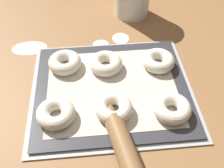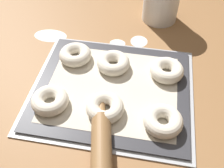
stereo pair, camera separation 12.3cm
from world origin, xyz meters
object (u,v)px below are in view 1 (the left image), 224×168
bagel_front_center (114,108)px  bagel_front_right (172,108)px  bagel_back_center (106,63)px  bagel_back_left (65,62)px  bagel_back_right (158,61)px  bagel_front_left (56,113)px  baking_tray (112,90)px

bagel_front_center → bagel_front_right: bearing=-6.0°
bagel_back_center → bagel_back_left: bearing=172.6°
bagel_back_right → bagel_front_left: bearing=-150.9°
baking_tray → bagel_front_right: size_ratio=4.61×
bagel_back_center → bagel_front_right: bearing=-49.4°
bagel_back_left → bagel_back_right: 0.27m
baking_tray → bagel_back_left: (-0.13, 0.09, 0.02)m
bagel_front_right → bagel_back_center: bearing=130.6°
baking_tray → bagel_back_right: bearing=28.5°
bagel_back_left → bagel_back_center: size_ratio=1.00×
baking_tray → bagel_back_center: (-0.01, 0.08, 0.02)m
baking_tray → bagel_front_right: bagel_front_right is taller
bagel_front_right → bagel_front_left: bearing=177.5°
bagel_front_right → bagel_back_left: (-0.26, 0.19, 0.00)m
bagel_front_right → bagel_back_left: same height
baking_tray → bagel_front_center: size_ratio=4.61×
baking_tray → bagel_front_left: (-0.14, -0.08, 0.02)m
baking_tray → bagel_back_center: bagel_back_center is taller
bagel_front_left → bagel_front_right: (0.28, -0.01, 0.00)m
bagel_front_center → bagel_back_right: (0.14, 0.15, 0.00)m
bagel_front_center → bagel_back_center: 0.16m
baking_tray → bagel_back_left: size_ratio=4.61×
bagel_back_center → bagel_front_left: bearing=-129.5°
bagel_back_left → bagel_back_right: size_ratio=1.00×
bagel_front_left → baking_tray: bearing=29.6°
bagel_back_right → bagel_back_left: bearing=176.1°
bagel_front_left → bagel_front_right: bearing=-2.5°
bagel_front_center → bagel_back_center: size_ratio=1.00×
bagel_front_right → bagel_back_right: 0.17m
bagel_front_left → bagel_front_center: bearing=1.1°
baking_tray → bagel_front_center: bagel_front_center is taller
baking_tray → bagel_front_left: size_ratio=4.61×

